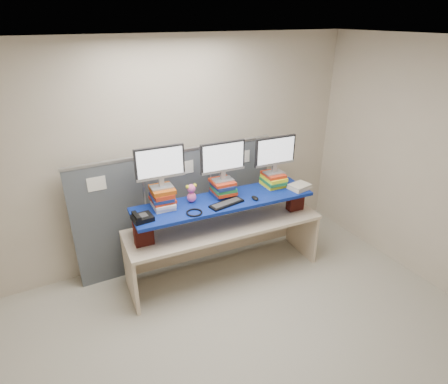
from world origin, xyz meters
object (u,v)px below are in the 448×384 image
blue_board (224,201)px  keyboard (227,204)px  desk (224,234)px  desk_phone (142,218)px  monitor_center (223,159)px  monitor_right (275,153)px  monitor_left (160,165)px

blue_board → keyboard: bearing=-100.7°
desk → blue_board: bearing=-176.9°
blue_board → desk_phone: bearing=-175.3°
monitor_center → monitor_right: bearing=-0.0°
desk_phone → monitor_right: bearing=-0.6°
monitor_center → keyboard: (-0.08, -0.24, -0.44)m
blue_board → monitor_center: monitor_center is taller
desk → keyboard: keyboard is taller
blue_board → keyboard: size_ratio=4.96×
desk → desk_phone: (-0.98, -0.03, 0.49)m
monitor_left → monitor_right: (1.42, -0.08, -0.07)m
desk → monitor_right: bearing=9.2°
monitor_right → keyboard: bearing=-162.4°
monitor_left → desk_phone: (-0.30, -0.18, -0.47)m
blue_board → monitor_right: (0.74, 0.08, 0.45)m
keyboard → monitor_right: bearing=4.0°
monitor_center → monitor_left: bearing=-180.0°
desk → desk_phone: bearing=-175.3°
blue_board → monitor_center: bearing=71.6°
blue_board → monitor_left: monitor_left is taller
keyboard → desk_phone: 0.96m
desk → desk_phone: size_ratio=10.97×
monitor_left → monitor_center: monitor_left is taller
monitor_center → desk_phone: size_ratio=2.47×
monitor_right → monitor_left: bearing=-180.0°
monitor_center → desk_phone: 1.12m
blue_board → desk_phone: 0.98m
monitor_right → keyboard: size_ratio=1.25×
monitor_center → monitor_right: size_ratio=1.00×
blue_board → keyboard: keyboard is taller
blue_board → monitor_center: 0.49m
desk → blue_board: size_ratio=1.12×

